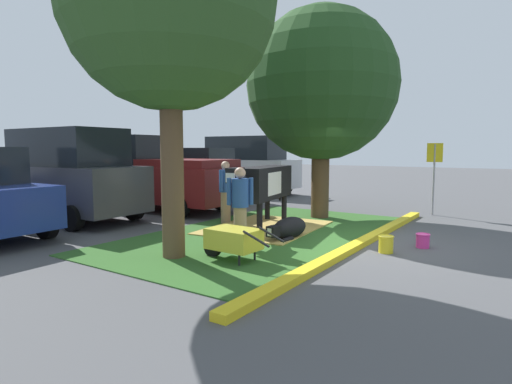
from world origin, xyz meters
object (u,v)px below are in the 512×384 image
at_px(cow_holstein, 262,183).
at_px(sedan_silver, 199,175).
at_px(bucket_pink, 423,240).
at_px(parking_sign, 434,165).
at_px(person_handler, 226,190).
at_px(shade_tree_left, 169,3).
at_px(pickup_truck_maroon, 157,175).
at_px(calf_lying, 289,228).
at_px(bucket_yellow, 386,244).
at_px(wheelbarrow, 233,239).
at_px(shade_tree_right, 322,85).
at_px(person_visitor_near, 240,205).
at_px(suv_black, 245,165).
at_px(suv_dark_grey, 69,175).

distance_m(cow_holstein, sedan_silver, 5.96).
height_order(cow_holstein, bucket_pink, cow_holstein).
bearing_deg(parking_sign, person_handler, 137.27).
distance_m(shade_tree_left, pickup_truck_maroon, 7.22).
bearing_deg(pickup_truck_maroon, parking_sign, -64.06).
relative_size(cow_holstein, calf_lying, 2.35).
xyz_separation_m(person_handler, parking_sign, (4.61, -4.26, 0.63)).
xyz_separation_m(bucket_yellow, sedan_silver, (4.13, 8.39, 0.81)).
xyz_separation_m(shade_tree_left, person_handler, (3.29, 1.38, -3.58)).
bearing_deg(bucket_yellow, bucket_pink, -30.55).
height_order(cow_holstein, bucket_yellow, cow_holstein).
height_order(wheelbarrow, pickup_truck_maroon, pickup_truck_maroon).
relative_size(calf_lying, wheelbarrow, 0.82).
xyz_separation_m(shade_tree_right, wheelbarrow, (-5.14, -0.75, -3.37)).
relative_size(shade_tree_left, calf_lying, 4.83).
distance_m(person_handler, person_visitor_near, 2.78).
distance_m(shade_tree_left, suv_black, 11.43).
relative_size(cow_holstein, pickup_truck_maroon, 0.57).
height_order(wheelbarrow, suv_dark_grey, suv_dark_grey).
height_order(person_visitor_near, parking_sign, parking_sign).
bearing_deg(shade_tree_left, bucket_pink, -47.10).
height_order(shade_tree_left, person_handler, shade_tree_left).
bearing_deg(bucket_yellow, sedan_silver, 63.76).
height_order(shade_tree_left, suv_dark_grey, shade_tree_left).
height_order(wheelbarrow, bucket_yellow, wheelbarrow).
bearing_deg(shade_tree_left, shade_tree_right, -2.95).
bearing_deg(calf_lying, person_handler, 72.42).
height_order(parking_sign, sedan_silver, parking_sign).
height_order(person_visitor_near, sedan_silver, sedan_silver).
distance_m(shade_tree_left, shade_tree_right, 5.60).
bearing_deg(suv_dark_grey, person_visitor_near, -89.97).
relative_size(person_visitor_near, bucket_pink, 5.68).
xyz_separation_m(calf_lying, person_handler, (0.74, 2.34, 0.65)).
height_order(parking_sign, pickup_truck_maroon, pickup_truck_maroon).
relative_size(person_visitor_near, pickup_truck_maroon, 0.30).
distance_m(person_visitor_near, bucket_pink, 3.74).
distance_m(shade_tree_left, person_handler, 5.06).
distance_m(person_visitor_near, suv_dark_grey, 5.87).
distance_m(cow_holstein, person_visitor_near, 2.27).
relative_size(calf_lying, sedan_silver, 0.30).
bearing_deg(person_handler, suv_dark_grey, 117.03).
bearing_deg(shade_tree_right, suv_black, 53.50).
xyz_separation_m(person_visitor_near, bucket_yellow, (1.22, -2.56, -0.69)).
bearing_deg(wheelbarrow, shade_tree_right, 8.26).
bearing_deg(cow_holstein, suv_dark_grey, 112.69).
bearing_deg(calf_lying, pickup_truck_maroon, 74.83).
bearing_deg(person_visitor_near, sedan_silver, 47.46).
relative_size(wheelbarrow, suv_dark_grey, 0.34).
bearing_deg(cow_holstein, bucket_pink, -90.69).
height_order(shade_tree_left, calf_lying, shade_tree_left).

